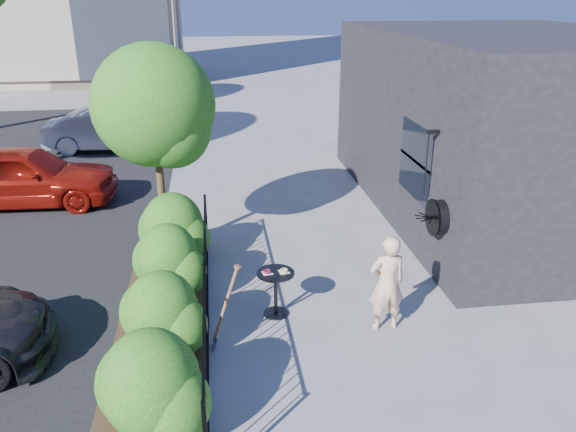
{
  "coord_description": "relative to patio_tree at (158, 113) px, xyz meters",
  "views": [
    {
      "loc": [
        -1.27,
        -7.44,
        4.79
      ],
      "look_at": [
        -0.07,
        1.42,
        1.2
      ],
      "focal_mm": 35.0,
      "sensor_mm": 36.0,
      "label": 1
    }
  ],
  "objects": [
    {
      "name": "ground",
      "position": [
        2.24,
        -2.76,
        -2.76
      ],
      "size": [
        120.0,
        120.0,
        0.0
      ],
      "primitive_type": "plane",
      "color": "gray",
      "rests_on": "ground"
    },
    {
      "name": "shop_building",
      "position": [
        7.73,
        1.74,
        -0.76
      ],
      "size": [
        6.22,
        9.0,
        4.0
      ],
      "color": "black",
      "rests_on": "ground"
    },
    {
      "name": "fence",
      "position": [
        0.74,
        -2.76,
        -2.2
      ],
      "size": [
        0.05,
        6.05,
        1.1
      ],
      "color": "black",
      "rests_on": "ground"
    },
    {
      "name": "planting_bed",
      "position": [
        0.04,
        -2.76,
        -2.72
      ],
      "size": [
        1.3,
        6.0,
        0.08
      ],
      "primitive_type": "cube",
      "color": "#382616",
      "rests_on": "ground"
    },
    {
      "name": "shrubs",
      "position": [
        0.14,
        -2.66,
        -2.06
      ],
      "size": [
        1.1,
        5.6,
        1.24
      ],
      "color": "#1A5814",
      "rests_on": "ground"
    },
    {
      "name": "patio_tree",
      "position": [
        0.0,
        0.0,
        0.0
      ],
      "size": [
        2.2,
        2.2,
        3.94
      ],
      "color": "#3F2B19",
      "rests_on": "ground"
    },
    {
      "name": "cafe_table",
      "position": [
        1.81,
        -2.51,
        -2.25
      ],
      "size": [
        0.59,
        0.59,
        0.8
      ],
      "rotation": [
        0.0,
        0.0,
        0.2
      ],
      "color": "black",
      "rests_on": "ground"
    },
    {
      "name": "woman",
      "position": [
        3.41,
        -3.11,
        -2.0
      ],
      "size": [
        0.58,
        0.4,
        1.52
      ],
      "primitive_type": "imported",
      "rotation": [
        0.0,
        0.0,
        3.2
      ],
      "color": "beige",
      "rests_on": "ground"
    },
    {
      "name": "shovel",
      "position": [
        0.98,
        -3.33,
        -2.17
      ],
      "size": [
        0.46,
        0.18,
        1.35
      ],
      "color": "brown",
      "rests_on": "ground"
    },
    {
      "name": "car_red",
      "position": [
        -3.56,
        3.23,
        -2.04
      ],
      "size": [
        4.31,
        1.87,
        1.45
      ],
      "primitive_type": "imported",
      "rotation": [
        0.0,
        0.0,
        1.53
      ],
      "color": "maroon",
      "rests_on": "ground"
    },
    {
      "name": "car_silver",
      "position": [
        -2.32,
        8.1,
        -2.11
      ],
      "size": [
        4.02,
        1.57,
        1.31
      ],
      "primitive_type": "imported",
      "rotation": [
        0.0,
        0.0,
        1.52
      ],
      "color": "#A6A6AA",
      "rests_on": "ground"
    }
  ]
}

